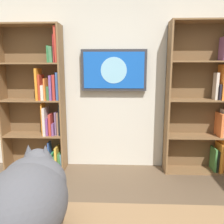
{
  "coord_description": "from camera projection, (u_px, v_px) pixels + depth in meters",
  "views": [
    {
      "loc": [
        -0.08,
        1.03,
        1.43
      ],
      "look_at": [
        0.01,
        -1.17,
        1.0
      ],
      "focal_mm": 36.99,
      "sensor_mm": 36.0,
      "label": 1
    }
  ],
  "objects": [
    {
      "name": "cat",
      "position": [
        28.0,
        196.0,
        0.96
      ],
      "size": [
        0.34,
        0.59,
        0.35
      ],
      "color": "#4C4C51",
      "rests_on": "desk"
    },
    {
      "name": "bookshelf_right",
      "position": [
        41.0,
        102.0,
        3.17
      ],
      "size": [
        0.84,
        0.28,
        1.98
      ],
      "color": "brown",
      "rests_on": "ground"
    },
    {
      "name": "wall_mounted_tv",
      "position": [
        114.0,
        70.0,
        3.13
      ],
      "size": [
        0.89,
        0.07,
        0.56
      ],
      "color": "#333338"
    },
    {
      "name": "wall_back",
      "position": [
        116.0,
        73.0,
        3.22
      ],
      "size": [
        4.52,
        0.06,
        2.7
      ],
      "primitive_type": "cube",
      "color": "beige",
      "rests_on": "ground"
    },
    {
      "name": "bookshelf_left",
      "position": [
        208.0,
        103.0,
        3.08
      ],
      "size": [
        0.88,
        0.28,
        2.01
      ],
      "color": "brown",
      "rests_on": "ground"
    }
  ]
}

